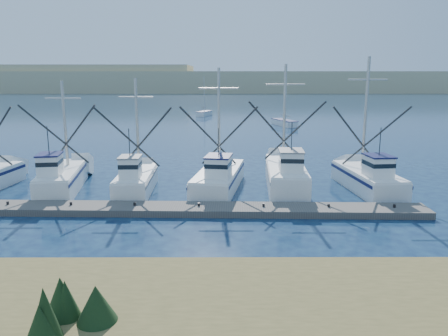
{
  "coord_description": "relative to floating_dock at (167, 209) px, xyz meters",
  "views": [
    {
      "loc": [
        -3.8,
        -20.25,
        8.38
      ],
      "look_at": [
        -3.72,
        8.0,
        2.34
      ],
      "focal_mm": 35.0,
      "sensor_mm": 36.0,
      "label": 1
    }
  ],
  "objects": [
    {
      "name": "ground",
      "position": [
        7.28,
        -5.73,
        -0.21
      ],
      "size": [
        500.0,
        500.0,
        0.0
      ],
      "primitive_type": "plane",
      "color": "#0D1B3A",
      "rests_on": "ground"
    },
    {
      "name": "floating_dock",
      "position": [
        0.0,
        0.0,
        0.0
      ],
      "size": [
        32.2,
        3.06,
        0.43
      ],
      "primitive_type": "cube",
      "rotation": [
        0.0,
        0.0,
        -0.03
      ],
      "color": "#56534D",
      "rests_on": "ground"
    },
    {
      "name": "dune_ridge",
      "position": [
        7.28,
        204.27,
        4.79
      ],
      "size": [
        360.0,
        60.0,
        10.0
      ],
      "primitive_type": "cube",
      "color": "tan",
      "rests_on": "ground"
    },
    {
      "name": "trawler_fleet",
      "position": [
        1.03,
        5.19,
        0.76
      ],
      "size": [
        31.7,
        9.11,
        9.7
      ],
      "color": "white",
      "rests_on": "ground"
    },
    {
      "name": "sailboat_near",
      "position": [
        13.85,
        47.44,
        0.27
      ],
      "size": [
        3.82,
        6.71,
        8.1
      ],
      "rotation": [
        0.0,
        0.0,
        0.32
      ],
      "color": "white",
      "rests_on": "ground"
    },
    {
      "name": "sailboat_far",
      "position": [
        -0.36,
        65.28,
        0.29
      ],
      "size": [
        3.25,
        5.27,
        8.1
      ],
      "rotation": [
        0.0,
        0.0,
        -0.33
      ],
      "color": "white",
      "rests_on": "ground"
    }
  ]
}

